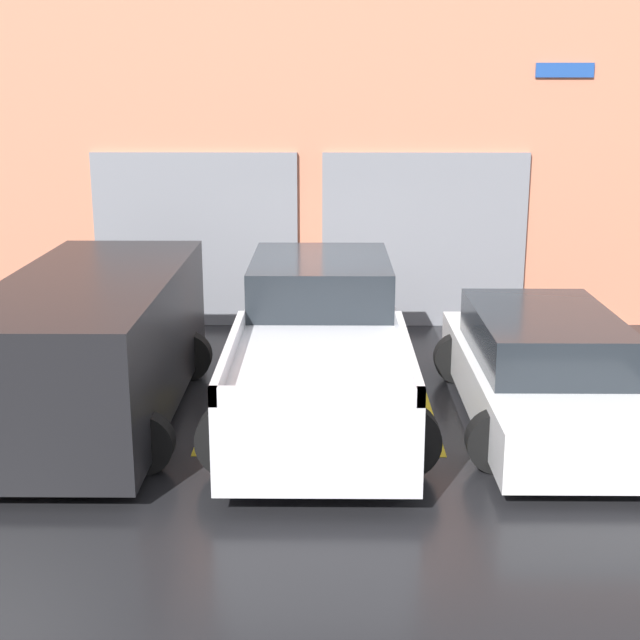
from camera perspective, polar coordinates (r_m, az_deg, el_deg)
ground_plane at (r=11.99m, az=0.04°, el=-4.02°), size 28.00×28.00×0.00m
shophouse_building at (r=14.68m, az=0.13°, el=9.99°), size 13.64×0.68×5.34m
pickup_truck at (r=10.70m, az=-0.01°, el=-1.84°), size 2.50×5.07×1.70m
sedan_white at (r=10.83m, az=14.10°, el=-3.18°), size 2.24×4.62×1.30m
sedan_side at (r=10.76m, az=-14.23°, el=-1.48°), size 2.33×4.84×1.74m
parking_stripe_left at (r=10.79m, az=-7.09°, el=-6.30°), size 0.12×2.20×0.01m
parking_stripe_centre at (r=10.77m, az=7.06°, el=-6.35°), size 0.12×2.20×0.01m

